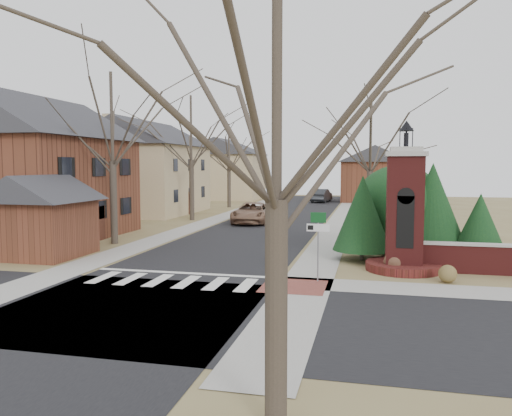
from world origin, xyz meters
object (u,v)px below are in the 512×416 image
(pickup_truck, at_px, (252,213))
(distant_car, at_px, (321,195))
(brick_gate_monument, at_px, (404,221))
(sign_post, at_px, (318,233))
(traffic_signal_pole, at_px, (279,220))

(pickup_truck, relative_size, distant_car, 1.16)
(brick_gate_monument, bearing_deg, pickup_truck, 123.38)
(brick_gate_monument, bearing_deg, sign_post, -138.58)
(traffic_signal_pole, height_order, sign_post, traffic_signal_pole)
(traffic_signal_pole, relative_size, sign_post, 1.64)
(traffic_signal_pole, distance_m, brick_gate_monument, 6.47)
(traffic_signal_pole, height_order, brick_gate_monument, brick_gate_monument)
(traffic_signal_pole, bearing_deg, pickup_truck, 106.05)
(sign_post, relative_size, pickup_truck, 0.47)
(traffic_signal_pole, height_order, pickup_truck, traffic_signal_pole)
(distant_car, bearing_deg, brick_gate_monument, 108.01)
(pickup_truck, distance_m, distant_car, 24.22)
(traffic_signal_pole, distance_m, distant_car, 44.63)
(brick_gate_monument, height_order, pickup_truck, brick_gate_monument)
(brick_gate_monument, relative_size, distant_car, 1.29)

